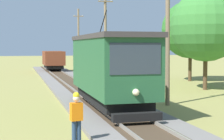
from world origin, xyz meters
TOP-DOWN VIEW (x-y plane):
  - red_tram at (0.00, 21.18)m, footprint 2.60×8.54m
  - freight_car at (0.00, 50.11)m, footprint 2.40×5.20m
  - utility_pole_mid at (3.54, 22.36)m, footprint 1.40×0.38m
  - utility_pole_far at (3.54, 36.89)m, footprint 1.40×0.57m
  - utility_pole_distant at (3.54, 52.24)m, footprint 1.40×0.34m
  - track_worker at (-2.67, 15.16)m, footprint 0.41×0.30m
  - tree_left_far at (11.15, 34.84)m, footprint 5.36×5.36m
  - tree_right_far at (9.11, 28.28)m, footprint 5.29×5.29m

SIDE VIEW (x-z plane):
  - track_worker at x=-2.67m, z-range 0.09..1.88m
  - freight_car at x=0.00m, z-range 0.40..2.71m
  - red_tram at x=0.00m, z-range -0.20..4.59m
  - utility_pole_mid at x=3.54m, z-range 0.10..7.23m
  - utility_pole_distant at x=3.54m, z-range 0.10..8.31m
  - utility_pole_far at x=3.54m, z-range 0.10..8.50m
  - tree_right_far at x=9.11m, z-range 1.05..8.45m
  - tree_left_far at x=11.15m, z-range 1.06..8.55m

